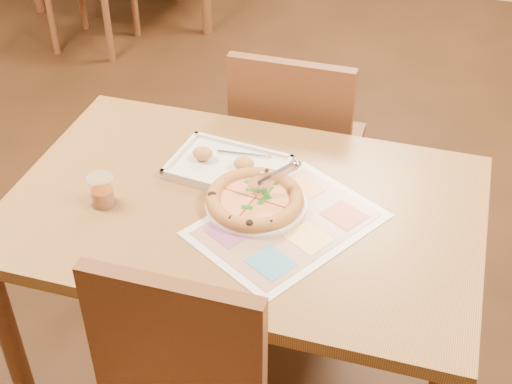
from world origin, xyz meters
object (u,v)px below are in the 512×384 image
(appetizer_tray, at_px, (227,167))
(menu, at_px, (287,224))
(plate, at_px, (256,204))
(glass_tumbler, at_px, (102,192))
(pizza, at_px, (255,199))
(pizza_cutter, at_px, (273,177))
(dining_table, at_px, (244,227))
(chair_far, at_px, (295,136))

(appetizer_tray, xyz_separation_m, menu, (0.23, -0.19, -0.01))
(plate, bearing_deg, glass_tumbler, -165.14)
(pizza, distance_m, pizza_cutter, 0.08)
(pizza, bearing_deg, glass_tumbler, -165.68)
(glass_tumbler, relative_size, menu, 0.19)
(dining_table, relative_size, chair_far, 2.77)
(dining_table, relative_size, appetizer_tray, 3.70)
(pizza, relative_size, menu, 0.56)
(pizza_cutter, distance_m, menu, 0.13)
(menu, bearing_deg, plate, 153.51)
(chair_far, bearing_deg, menu, 102.00)
(plate, xyz_separation_m, glass_tumbler, (-0.41, -0.11, 0.03))
(pizza, relative_size, glass_tumbler, 3.02)
(dining_table, distance_m, chair_far, 0.61)
(chair_far, relative_size, plate, 1.69)
(menu, bearing_deg, pizza, 156.18)
(dining_table, distance_m, pizza, 0.12)
(chair_far, relative_size, pizza, 1.75)
(plate, distance_m, appetizer_tray, 0.19)
(dining_table, relative_size, glass_tumbler, 14.64)
(dining_table, distance_m, pizza_cutter, 0.19)
(dining_table, height_order, appetizer_tray, appetizer_tray)
(pizza_cutter, bearing_deg, chair_far, 60.21)
(dining_table, xyz_separation_m, chair_far, (-0.00, 0.60, -0.07))
(glass_tumbler, bearing_deg, pizza, 14.32)
(dining_table, bearing_deg, appetizer_tray, 124.36)
(glass_tumbler, bearing_deg, menu, 6.39)
(pizza_cutter, height_order, menu, pizza_cutter)
(chair_far, height_order, appetizer_tray, chair_far)
(chair_far, distance_m, menu, 0.69)
(pizza_cutter, height_order, glass_tumbler, pizza_cutter)
(plate, relative_size, glass_tumbler, 3.13)
(pizza, distance_m, glass_tumbler, 0.42)
(pizza, relative_size, appetizer_tray, 0.76)
(plate, bearing_deg, chair_far, 93.54)
(appetizer_tray, distance_m, glass_tumbler, 0.37)
(appetizer_tray, bearing_deg, pizza, -48.05)
(dining_table, relative_size, pizza_cutter, 10.79)
(chair_far, height_order, menu, chair_far)
(plate, height_order, pizza_cutter, pizza_cutter)
(chair_far, height_order, pizza, chair_far)
(chair_far, relative_size, appetizer_tray, 1.34)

